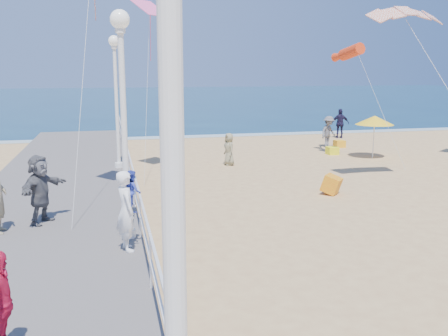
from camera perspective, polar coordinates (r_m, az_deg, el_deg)
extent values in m
plane|color=tan|center=(13.80, 12.19, -7.66)|extent=(160.00, 160.00, 0.00)
cube|color=#0B2F47|center=(77.11, -8.88, 7.87)|extent=(160.00, 90.00, 0.05)
cube|color=silver|center=(33.06, -3.03, 3.63)|extent=(160.00, 1.20, 0.04)
cube|color=slate|center=(12.63, -20.74, -8.99)|extent=(5.00, 44.00, 0.40)
cube|color=white|center=(12.15, -9.64, -3.02)|extent=(0.05, 42.00, 0.06)
cube|color=white|center=(12.29, -9.56, -5.28)|extent=(0.05, 42.00, 0.04)
cylinder|color=white|center=(3.20, -5.51, -18.11)|extent=(0.14, 0.14, 4.70)
cylinder|color=white|center=(12.41, -10.89, -7.34)|extent=(0.36, 0.36, 0.20)
cylinder|color=white|center=(11.88, -11.31, 3.47)|extent=(0.14, 0.14, 4.70)
sphere|color=white|center=(11.82, -11.82, 16.30)|extent=(0.44, 0.44, 0.44)
cylinder|color=white|center=(21.14, -11.90, 0.35)|extent=(0.36, 0.36, 0.20)
cylinder|color=white|center=(20.83, -12.16, 6.71)|extent=(0.14, 0.14, 4.70)
sphere|color=white|center=(20.80, -12.47, 14.00)|extent=(0.44, 0.44, 0.44)
imported|color=white|center=(11.35, -11.11, -4.84)|extent=(0.57, 0.74, 1.82)
imported|color=#3040B5|center=(11.39, -10.46, -2.60)|extent=(0.45, 0.53, 0.95)
imported|color=#DD1B46|center=(7.80, -24.20, -14.17)|extent=(0.41, 0.94, 1.59)
imported|color=#58585D|center=(13.94, -20.29, -2.29)|extent=(1.32, 1.75, 1.84)
imported|color=#5E5E64|center=(29.13, 11.85, 4.08)|extent=(1.33, 1.14, 1.78)
imported|color=#1C1836|center=(33.19, 13.14, 4.98)|extent=(1.20, 0.76, 1.90)
imported|color=gray|center=(23.13, 0.59, 2.16)|extent=(0.58, 0.80, 1.51)
cube|color=#F15C0E|center=(18.20, 12.17, -2.06)|extent=(0.89, 0.88, 0.74)
cylinder|color=white|center=(26.08, 16.72, 3.05)|extent=(0.05, 0.05, 1.80)
cone|color=yellow|center=(25.97, 16.84, 5.26)|extent=(1.90, 1.90, 0.45)
cube|color=#F9FB1A|center=(26.78, 12.28, 1.95)|extent=(0.55, 0.55, 0.40)
cube|color=#FFAE1A|center=(29.34, 13.05, 2.72)|extent=(0.55, 0.55, 0.40)
cylinder|color=red|center=(25.05, 14.36, 12.74)|extent=(0.96, 2.39, 1.02)
cube|color=pink|center=(21.16, -8.50, 17.66)|extent=(1.74, 1.72, 0.72)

